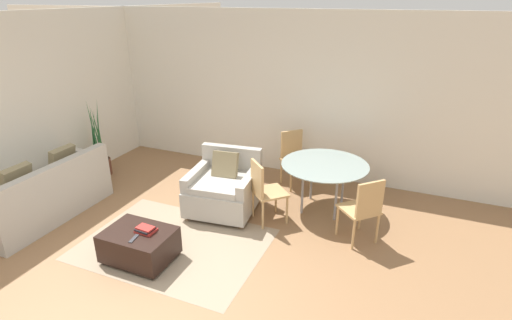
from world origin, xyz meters
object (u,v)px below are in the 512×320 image
at_px(tv_remote_primary, 134,239).
at_px(dining_chair_far_left, 294,155).
at_px(book_stack, 146,229).
at_px(dining_chair_near_left, 264,188).
at_px(dining_table, 325,168).
at_px(ottoman, 139,244).
at_px(armchair, 224,188).
at_px(potted_plant, 100,157).
at_px(couch, 42,197).
at_px(dining_chair_near_right, 364,207).

distance_m(tv_remote_primary, dining_chair_far_left, 3.02).
distance_m(book_stack, dining_chair_near_left, 1.65).
height_order(dining_table, dining_chair_near_left, dining_chair_near_left).
bearing_deg(tv_remote_primary, ottoman, 111.75).
relative_size(armchair, ottoman, 1.30).
distance_m(tv_remote_primary, potted_plant, 2.93).
relative_size(couch, book_stack, 8.27).
height_order(couch, potted_plant, potted_plant).
bearing_deg(dining_chair_near_left, armchair, 172.19).
relative_size(armchair, dining_chair_near_right, 1.16).
xyz_separation_m(dining_chair_near_left, dining_chair_far_left, (0.00, 1.33, 0.00)).
distance_m(potted_plant, dining_chair_near_left, 3.25).
xyz_separation_m(ottoman, book_stack, (0.09, 0.04, 0.20)).
relative_size(potted_plant, dining_chair_far_left, 1.51).
relative_size(couch, potted_plant, 1.37).
bearing_deg(tv_remote_primary, potted_plant, 139.91).
bearing_deg(armchair, potted_plant, 173.92).
xyz_separation_m(couch, book_stack, (2.01, -0.27, 0.12)).
bearing_deg(ottoman, dining_chair_near_right, 30.34).
bearing_deg(dining_table, couch, -154.32).
xyz_separation_m(book_stack, dining_table, (1.61, 2.01, 0.24)).
relative_size(ottoman, dining_chair_far_left, 0.89).
bearing_deg(armchair, dining_table, 23.38).
bearing_deg(armchair, dining_chair_far_left, 61.86).
bearing_deg(dining_chair_near_left, ottoman, -126.81).
bearing_deg(potted_plant, tv_remote_primary, -40.09).
bearing_deg(dining_chair_far_left, tv_remote_primary, -108.97).
relative_size(armchair, dining_chair_far_left, 1.16).
relative_size(dining_chair_near_left, dining_chair_near_right, 1.00).
distance_m(couch, dining_chair_near_right, 4.43).
height_order(tv_remote_primary, dining_chair_near_left, dining_chair_near_left).
distance_m(book_stack, dining_chair_near_right, 2.65).
xyz_separation_m(couch, potted_plant, (-0.26, 1.44, 0.03)).
relative_size(dining_chair_near_left, dining_chair_far_left, 1.00).
distance_m(book_stack, potted_plant, 2.84).
distance_m(book_stack, tv_remote_primary, 0.18).
height_order(couch, dining_chair_near_right, couch).
relative_size(tv_remote_primary, potted_plant, 0.13).
distance_m(ottoman, potted_plant, 2.80).
height_order(couch, armchair, couch).
distance_m(dining_table, dining_chair_near_right, 0.95).
distance_m(ottoman, dining_chair_far_left, 2.92).
bearing_deg(ottoman, tv_remote_primary, -68.25).
distance_m(tv_remote_primary, dining_chair_near_left, 1.82).
distance_m(dining_chair_near_right, dining_chair_far_left, 1.88).
height_order(book_stack, dining_chair_far_left, dining_chair_far_left).
height_order(potted_plant, dining_table, potted_plant).
relative_size(dining_chair_near_right, dining_chair_far_left, 1.00).
bearing_deg(tv_remote_primary, armchair, 78.86).
distance_m(ottoman, book_stack, 0.22).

